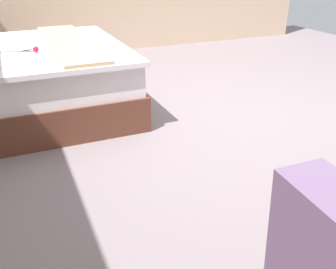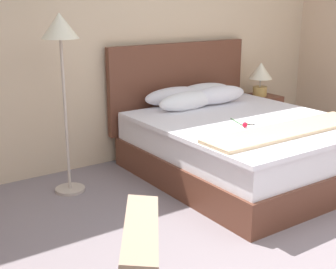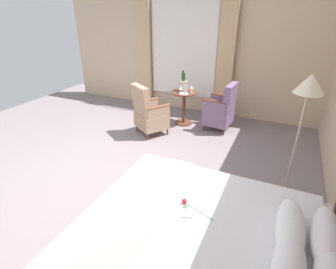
% 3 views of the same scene
% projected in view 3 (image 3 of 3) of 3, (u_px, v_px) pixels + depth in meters
% --- Properties ---
extents(ground_plane, '(7.88, 7.88, 0.00)m').
position_uv_depth(ground_plane, '(105.00, 173.00, 3.99)').
color(ground_plane, gray).
extents(wall_window_side, '(0.27, 6.19, 2.83)m').
position_uv_depth(wall_window_side, '(185.00, 50.00, 6.01)').
color(wall_window_side, beige).
rests_on(wall_window_side, ground).
extents(bed, '(1.85, 2.18, 1.27)m').
position_uv_depth(bed, '(212.00, 255.00, 2.26)').
color(bed, brown).
rests_on(bed, ground).
extents(floor_lamp_brass, '(0.32, 0.32, 1.64)m').
position_uv_depth(floor_lamp_brass, '(307.00, 98.00, 2.91)').
color(floor_lamp_brass, '#BDAD9E').
rests_on(floor_lamp_brass, ground).
extents(side_table_round, '(0.56, 0.56, 0.71)m').
position_uv_depth(side_table_round, '(184.00, 105.00, 5.55)').
color(side_table_round, brown).
rests_on(side_table_round, ground).
extents(champagne_bucket, '(0.19, 0.19, 0.46)m').
position_uv_depth(champagne_bucket, '(183.00, 84.00, 5.42)').
color(champagne_bucket, '#BBB3A0').
rests_on(champagne_bucket, side_table_round).
extents(wine_glass_near_bucket, '(0.07, 0.07, 0.16)m').
position_uv_depth(wine_glass_near_bucket, '(181.00, 88.00, 5.28)').
color(wine_glass_near_bucket, white).
rests_on(wine_glass_near_bucket, side_table_round).
extents(wine_glass_near_edge, '(0.08, 0.08, 0.15)m').
position_uv_depth(wine_glass_near_edge, '(192.00, 87.00, 5.33)').
color(wine_glass_near_edge, white).
rests_on(wine_glass_near_edge, side_table_round).
extents(snack_plate, '(0.18, 0.18, 0.04)m').
position_uv_depth(snack_plate, '(184.00, 94.00, 5.28)').
color(snack_plate, white).
rests_on(snack_plate, side_table_round).
extents(armchair_by_window, '(0.58, 0.57, 0.97)m').
position_uv_depth(armchair_by_window, '(221.00, 110.00, 5.26)').
color(armchair_by_window, brown).
rests_on(armchair_by_window, ground).
extents(armchair_facing_bed, '(0.75, 0.74, 1.01)m').
position_uv_depth(armchair_facing_bed, '(149.00, 113.00, 5.07)').
color(armchair_facing_bed, brown).
rests_on(armchair_facing_bed, ground).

